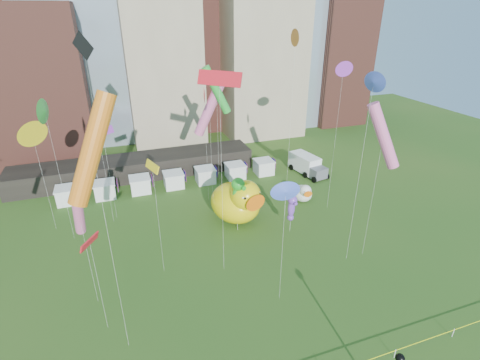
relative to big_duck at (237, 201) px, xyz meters
name	(u,v)px	position (x,y,z in m)	size (l,w,h in m)	color
skyline	(148,29)	(-4.76, 37.69, 18.51)	(101.00, 23.00, 68.00)	brown
pavilion	(136,167)	(-11.01, 18.63, -1.33)	(38.00, 6.00, 3.20)	black
vendor_tents	(174,180)	(-5.99, 12.63, -1.82)	(33.24, 2.80, 2.40)	white
big_duck	(237,201)	(0.00, 0.00, 0.00)	(7.67, 8.98, 6.37)	yellow
small_duck	(303,193)	(10.50, 1.94, -1.61)	(3.03, 3.86, 2.86)	white
seahorse_green	(238,193)	(-0.69, -2.09, 2.30)	(1.96, 2.24, 7.19)	silver
seahorse_purple	(292,206)	(5.31, -4.53, 0.68)	(1.18, 1.49, 5.04)	silver
box_truck	(307,165)	(15.79, 10.38, -1.37)	(3.94, 7.50, 3.03)	white
kite_0	(204,98)	(-2.01, 6.99, 11.66)	(0.66, 1.99, 16.05)	silver
kite_1	(210,109)	(-1.40, 6.91, 10.33)	(4.51, 3.14, 17.01)	silver
kite_3	(217,90)	(-0.71, 5.78, 12.85)	(3.70, 1.45, 18.85)	silver
kite_4	(152,167)	(-10.55, -6.80, 8.95)	(1.07, 2.41, 12.33)	silver
kite_5	(374,83)	(8.80, -11.35, 16.13)	(0.35, 1.80, 20.02)	silver
kite_6	(92,150)	(-14.71, -15.15, 14.17)	(4.27, 2.82, 20.63)	silver
kite_7	(344,69)	(12.83, -0.92, 15.61)	(1.80, 0.46, 19.49)	silver
kite_8	(219,79)	(-4.51, -8.58, 16.73)	(3.25, 3.15, 20.35)	silver
kite_9	(383,136)	(10.93, -11.33, 10.97)	(3.79, 3.14, 17.18)	silver
kite_10	(84,50)	(-15.19, 5.19, 18.10)	(2.15, 2.14, 22.95)	silver
kite_11	(44,111)	(-19.80, 2.89, 12.56)	(0.69, 2.52, 16.75)	silver
kite_12	(32,134)	(-22.06, 5.85, 9.51)	(1.97, 2.35, 13.81)	silver
kite_13	(286,192)	(-0.79, -14.42, 8.46)	(1.75, 0.38, 12.28)	silver
kite_14	(296,38)	(6.38, -0.84, 19.13)	(0.50, 1.85, 23.05)	silver
kite_15	(102,132)	(-14.78, 6.21, 8.78)	(2.69, 2.22, 12.22)	silver
kite_16	(90,242)	(-16.29, -12.63, 5.93)	(1.44, 1.98, 9.25)	silver
kite_17	(78,213)	(-17.10, -9.08, 6.70)	(1.52, 3.06, 12.13)	silver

